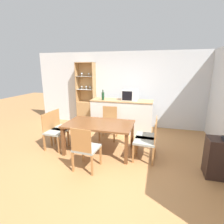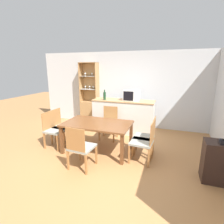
{
  "view_description": "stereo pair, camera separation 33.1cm",
  "coord_description": "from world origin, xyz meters",
  "px_view_note": "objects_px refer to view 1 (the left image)",
  "views": [
    {
      "loc": [
        1.01,
        -3.36,
        2.02
      ],
      "look_at": [
        -0.19,
        1.16,
        0.83
      ],
      "focal_mm": 28.0,
      "sensor_mm": 36.0,
      "label": 1
    },
    {
      "loc": [
        1.33,
        -3.27,
        2.02
      ],
      "look_at": [
        -0.19,
        1.16,
        0.83
      ],
      "focal_mm": 28.0,
      "sensor_mm": 36.0,
      "label": 2
    }
  ],
  "objects_px": {
    "dining_chair_side_right_near": "(147,141)",
    "dining_chair_side_right_far": "(148,136)",
    "dining_chair_head_far": "(109,123)",
    "dining_table": "(99,126)",
    "side_cabinet": "(223,158)",
    "dining_chair_head_near": "(86,148)",
    "dining_chair_side_left_far": "(60,127)",
    "microwave": "(130,95)",
    "dining_chair_side_left_near": "(54,131)",
    "wine_bottle": "(103,96)",
    "display_cabinet": "(87,107)"
  },
  "relations": [
    {
      "from": "dining_chair_side_right_far",
      "to": "dining_chair_head_near",
      "type": "bearing_deg",
      "value": 131.7
    },
    {
      "from": "dining_chair_side_left_far",
      "to": "microwave",
      "type": "distance_m",
      "value": 2.26
    },
    {
      "from": "dining_chair_side_left_near",
      "to": "side_cabinet",
      "type": "xyz_separation_m",
      "value": [
        3.72,
        -0.27,
        -0.09
      ]
    },
    {
      "from": "dining_chair_head_near",
      "to": "dining_chair_side_right_near",
      "type": "bearing_deg",
      "value": 34.88
    },
    {
      "from": "dining_chair_head_near",
      "to": "dining_chair_side_left_far",
      "type": "bearing_deg",
      "value": 143.69
    },
    {
      "from": "dining_table",
      "to": "side_cabinet",
      "type": "xyz_separation_m",
      "value": [
        2.56,
        -0.41,
        -0.26
      ]
    },
    {
      "from": "dining_table",
      "to": "wine_bottle",
      "type": "distance_m",
      "value": 1.48
    },
    {
      "from": "dining_chair_side_left_far",
      "to": "dining_chair_side_right_far",
      "type": "height_order",
      "value": "same"
    },
    {
      "from": "dining_chair_side_left_far",
      "to": "dining_table",
      "type": "bearing_deg",
      "value": 87.07
    },
    {
      "from": "dining_chair_side_left_near",
      "to": "dining_chair_side_right_far",
      "type": "distance_m",
      "value": 2.33
    },
    {
      "from": "dining_chair_side_left_far",
      "to": "dining_chair_head_near",
      "type": "height_order",
      "value": "same"
    },
    {
      "from": "dining_table",
      "to": "microwave",
      "type": "bearing_deg",
      "value": 72.0
    },
    {
      "from": "side_cabinet",
      "to": "dining_chair_side_left_near",
      "type": "bearing_deg",
      "value": 175.81
    },
    {
      "from": "display_cabinet",
      "to": "dining_chair_side_left_near",
      "type": "distance_m",
      "value": 2.18
    },
    {
      "from": "display_cabinet",
      "to": "dining_chair_head_near",
      "type": "relative_size",
      "value": 2.38
    },
    {
      "from": "dining_table",
      "to": "dining_chair_side_left_far",
      "type": "height_order",
      "value": "dining_chair_side_left_far"
    },
    {
      "from": "dining_table",
      "to": "dining_chair_side_right_near",
      "type": "relative_size",
      "value": 1.74
    },
    {
      "from": "dining_chair_side_right_near",
      "to": "dining_chair_head_near",
      "type": "height_order",
      "value": "same"
    },
    {
      "from": "dining_chair_head_near",
      "to": "side_cabinet",
      "type": "bearing_deg",
      "value": 13.55
    },
    {
      "from": "dining_chair_head_near",
      "to": "microwave",
      "type": "relative_size",
      "value": 1.97
    },
    {
      "from": "dining_chair_side_right_near",
      "to": "dining_chair_side_right_far",
      "type": "xyz_separation_m",
      "value": [
        0.0,
        0.29,
        0.0
      ]
    },
    {
      "from": "dining_table",
      "to": "dining_chair_side_left_far",
      "type": "xyz_separation_m",
      "value": [
        -1.16,
        0.15,
        -0.18
      ]
    },
    {
      "from": "display_cabinet",
      "to": "dining_chair_side_left_near",
      "type": "relative_size",
      "value": 2.38
    },
    {
      "from": "wine_bottle",
      "to": "side_cabinet",
      "type": "relative_size",
      "value": 0.42
    },
    {
      "from": "dining_chair_side_right_far",
      "to": "dining_chair_side_left_far",
      "type": "bearing_deg",
      "value": 91.36
    },
    {
      "from": "dining_chair_side_left_near",
      "to": "dining_chair_side_left_far",
      "type": "xyz_separation_m",
      "value": [
        0.0,
        0.29,
        0.0
      ]
    },
    {
      "from": "dining_table",
      "to": "dining_chair_side_right_far",
      "type": "height_order",
      "value": "dining_chair_side_right_far"
    },
    {
      "from": "dining_table",
      "to": "dining_chair_head_near",
      "type": "xyz_separation_m",
      "value": [
        -0.0,
        -0.84,
        -0.18
      ]
    },
    {
      "from": "display_cabinet",
      "to": "microwave",
      "type": "bearing_deg",
      "value": -17.2
    },
    {
      "from": "dining_chair_head_far",
      "to": "microwave",
      "type": "xyz_separation_m",
      "value": [
        0.5,
        0.68,
        0.73
      ]
    },
    {
      "from": "dining_chair_head_far",
      "to": "dining_chair_side_right_far",
      "type": "distance_m",
      "value": 1.35
    },
    {
      "from": "dining_chair_side_right_far",
      "to": "dining_chair_side_left_near",
      "type": "bearing_deg",
      "value": 98.56
    },
    {
      "from": "dining_chair_side_left_near",
      "to": "dining_chair_side_left_far",
      "type": "relative_size",
      "value": 1.0
    },
    {
      "from": "microwave",
      "to": "wine_bottle",
      "type": "bearing_deg",
      "value": -168.49
    },
    {
      "from": "dining_chair_side_left_near",
      "to": "wine_bottle",
      "type": "relative_size",
      "value": 2.9
    },
    {
      "from": "dining_chair_side_right_near",
      "to": "dining_chair_head_near",
      "type": "bearing_deg",
      "value": 124.4
    },
    {
      "from": "dining_chair_side_right_near",
      "to": "microwave",
      "type": "height_order",
      "value": "microwave"
    },
    {
      "from": "display_cabinet",
      "to": "microwave",
      "type": "xyz_separation_m",
      "value": [
        1.68,
        -0.52,
        0.57
      ]
    },
    {
      "from": "dining_chair_side_left_far",
      "to": "wine_bottle",
      "type": "relative_size",
      "value": 2.9
    },
    {
      "from": "dining_chair_head_near",
      "to": "microwave",
      "type": "bearing_deg",
      "value": 82.33
    },
    {
      "from": "display_cabinet",
      "to": "dining_chair_side_right_far",
      "type": "xyz_separation_m",
      "value": [
        2.34,
        -1.89,
        -0.16
      ]
    },
    {
      "from": "dining_chair_head_near",
      "to": "wine_bottle",
      "type": "height_order",
      "value": "wine_bottle"
    },
    {
      "from": "dining_table",
      "to": "side_cabinet",
      "type": "distance_m",
      "value": 2.61
    },
    {
      "from": "display_cabinet",
      "to": "dining_table",
      "type": "bearing_deg",
      "value": -59.75
    },
    {
      "from": "dining_chair_head_far",
      "to": "dining_chair_head_near",
      "type": "xyz_separation_m",
      "value": [
        -0.0,
        -1.67,
        0.0
      ]
    },
    {
      "from": "dining_chair_side_left_near",
      "to": "side_cabinet",
      "type": "distance_m",
      "value": 3.73
    },
    {
      "from": "dining_chair_side_left_far",
      "to": "side_cabinet",
      "type": "distance_m",
      "value": 3.76
    },
    {
      "from": "dining_table",
      "to": "dining_chair_side_right_far",
      "type": "bearing_deg",
      "value": 7.12
    },
    {
      "from": "microwave",
      "to": "wine_bottle",
      "type": "height_order",
      "value": "wine_bottle"
    },
    {
      "from": "dining_chair_side_left_far",
      "to": "dining_chair_head_far",
      "type": "bearing_deg",
      "value": 125.22
    }
  ]
}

